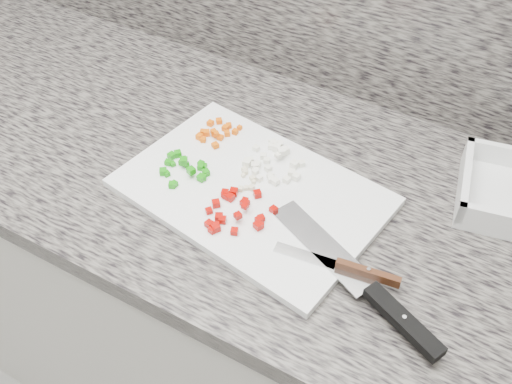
# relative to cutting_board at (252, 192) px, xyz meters

# --- Properties ---
(cabinet) EXTENTS (3.92, 0.62, 0.86)m
(cabinet) POSITION_rel_cutting_board_xyz_m (-0.09, 0.06, -0.48)
(cabinet) COLOR silver
(cabinet) RESTS_ON ground
(countertop) EXTENTS (3.96, 0.64, 0.04)m
(countertop) POSITION_rel_cutting_board_xyz_m (-0.09, 0.06, -0.03)
(countertop) COLOR #625E56
(countertop) RESTS_ON cabinet
(cutting_board) EXTENTS (0.47, 0.35, 0.01)m
(cutting_board) POSITION_rel_cutting_board_xyz_m (0.00, 0.00, 0.00)
(cutting_board) COLOR white
(cutting_board) RESTS_ON countertop
(carrot_pile) EXTENTS (0.06, 0.08, 0.02)m
(carrot_pile) POSITION_rel_cutting_board_xyz_m (-0.13, 0.09, 0.01)
(carrot_pile) COLOR #DE5704
(carrot_pile) RESTS_ON cutting_board
(onion_pile) EXTENTS (0.11, 0.11, 0.02)m
(onion_pile) POSITION_rel_cutting_board_xyz_m (0.00, 0.07, 0.01)
(onion_pile) COLOR white
(onion_pile) RESTS_ON cutting_board
(green_pepper_pile) EXTENTS (0.09, 0.09, 0.02)m
(green_pepper_pile) POSITION_rel_cutting_board_xyz_m (-0.12, -0.02, 0.01)
(green_pepper_pile) COLOR #15880C
(green_pepper_pile) RESTS_ON cutting_board
(red_pepper_pile) EXTENTS (0.11, 0.12, 0.02)m
(red_pepper_pile) POSITION_rel_cutting_board_xyz_m (0.00, -0.06, 0.01)
(red_pepper_pile) COLOR #A30702
(red_pepper_pile) RESTS_ON cutting_board
(garlic_pile) EXTENTS (0.04, 0.06, 0.01)m
(garlic_pile) POSITION_rel_cutting_board_xyz_m (-0.02, 0.01, 0.01)
(garlic_pile) COLOR beige
(garlic_pile) RESTS_ON cutting_board
(chef_knife) EXTENTS (0.32, 0.17, 0.02)m
(chef_knife) POSITION_rel_cutting_board_xyz_m (0.26, -0.10, 0.01)
(chef_knife) COLOR silver
(chef_knife) RESTS_ON cutting_board
(paring_knife) EXTENTS (0.19, 0.04, 0.02)m
(paring_knife) POSITION_rel_cutting_board_xyz_m (0.22, -0.08, 0.01)
(paring_knife) COLOR silver
(paring_knife) RESTS_ON cutting_board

